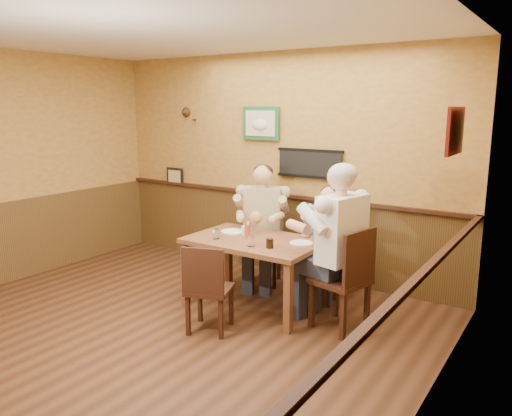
{
  "coord_description": "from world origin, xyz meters",
  "views": [
    {
      "loc": [
        3.3,
        -2.94,
        2.13
      ],
      "look_at": [
        0.51,
        1.27,
        1.1
      ],
      "focal_mm": 35.0,
      "sensor_mm": 36.0,
      "label": 1
    }
  ],
  "objects": [
    {
      "name": "water_glass_left",
      "position": [
        0.12,
        1.1,
        0.8
      ],
      "size": [
        0.08,
        0.08,
        0.11
      ],
      "primitive_type": "cylinder",
      "rotation": [
        0.0,
        0.0,
        0.12
      ],
      "color": "silver",
      "rests_on": "dining_table"
    },
    {
      "name": "chair_near_side",
      "position": [
        0.44,
        0.59,
        0.44
      ],
      "size": [
        0.51,
        0.51,
        0.87
      ],
      "primitive_type": null,
      "rotation": [
        0.0,
        0.0,
        3.48
      ],
      "color": "#391D12",
      "rests_on": "ground"
    },
    {
      "name": "pepper_shaker",
      "position": [
        0.34,
        1.38,
        0.79
      ],
      "size": [
        0.04,
        0.04,
        0.09
      ],
      "primitive_type": "cylinder",
      "rotation": [
        0.0,
        0.0,
        -0.16
      ],
      "color": "black",
      "rests_on": "dining_table"
    },
    {
      "name": "diner_blue_polo",
      "position": [
        0.97,
        2.07,
        0.57
      ],
      "size": [
        0.61,
        0.61,
        1.14
      ],
      "primitive_type": null,
      "rotation": [
        0.0,
        0.0,
        0.18
      ],
      "color": "#7C9DBB",
      "rests_on": "ground"
    },
    {
      "name": "plate_far_right",
      "position": [
        0.97,
        1.43,
        0.76
      ],
      "size": [
        0.31,
        0.31,
        0.02
      ],
      "primitive_type": "cylinder",
      "rotation": [
        0.0,
        0.0,
        0.31
      ],
      "color": "silver",
      "rests_on": "dining_table"
    },
    {
      "name": "diner_tan_shirt",
      "position": [
        0.15,
        1.98,
        0.66
      ],
      "size": [
        0.79,
        0.79,
        1.31
      ],
      "primitive_type": null,
      "rotation": [
        0.0,
        0.0,
        0.39
      ],
      "color": "tan",
      "rests_on": "ground"
    },
    {
      "name": "dining_table",
      "position": [
        0.46,
        1.32,
        0.66
      ],
      "size": [
        1.4,
        0.9,
        0.75
      ],
      "color": "brown",
      "rests_on": "ground"
    },
    {
      "name": "chair_back_right",
      "position": [
        0.97,
        2.07,
        0.4
      ],
      "size": [
        0.43,
        0.43,
        0.8
      ],
      "primitive_type": null,
      "rotation": [
        0.0,
        0.0,
        0.18
      ],
      "color": "#391D12",
      "rests_on": "ground"
    },
    {
      "name": "water_glass_mid",
      "position": [
        0.58,
        1.07,
        0.8
      ],
      "size": [
        0.09,
        0.09,
        0.11
      ],
      "primitive_type": "cylinder",
      "rotation": [
        0.0,
        0.0,
        -0.34
      ],
      "color": "white",
      "rests_on": "dining_table"
    },
    {
      "name": "room",
      "position": [
        0.13,
        0.17,
        1.69
      ],
      "size": [
        5.02,
        5.03,
        2.81
      ],
      "color": "#371E10",
      "rests_on": "ground"
    },
    {
      "name": "plate_far_left",
      "position": [
        0.1,
        1.43,
        0.76
      ],
      "size": [
        0.29,
        0.29,
        0.02
      ],
      "primitive_type": "cylinder",
      "rotation": [
        0.0,
        0.0,
        -0.08
      ],
      "color": "white",
      "rests_on": "dining_table"
    },
    {
      "name": "cola_tumbler",
      "position": [
        0.78,
        1.12,
        0.8
      ],
      "size": [
        0.09,
        0.09,
        0.1
      ],
      "primitive_type": "cylinder",
      "rotation": [
        0.0,
        0.0,
        -0.24
      ],
      "color": "black",
      "rests_on": "dining_table"
    },
    {
      "name": "hot_sauce_bottle",
      "position": [
        0.38,
        1.32,
        0.83
      ],
      "size": [
        0.05,
        0.05,
        0.16
      ],
      "primitive_type": "cylinder",
      "rotation": [
        0.0,
        0.0,
        0.36
      ],
      "color": "red",
      "rests_on": "dining_table"
    },
    {
      "name": "chair_back_left",
      "position": [
        0.15,
        1.98,
        0.46
      ],
      "size": [
        0.55,
        0.55,
        0.92
      ],
      "primitive_type": null,
      "rotation": [
        0.0,
        0.0,
        0.39
      ],
      "color": "#391D12",
      "rests_on": "ground"
    },
    {
      "name": "chair_right_end",
      "position": [
        1.46,
        1.32,
        0.51
      ],
      "size": [
        0.57,
        0.57,
        1.02
      ],
      "primitive_type": null,
      "rotation": [
        0.0,
        0.0,
        -1.8
      ],
      "color": "#391D12",
      "rests_on": "ground"
    },
    {
      "name": "diner_white_elder",
      "position": [
        1.46,
        1.32,
        0.73
      ],
      "size": [
        0.81,
        0.81,
        1.45
      ],
      "primitive_type": null,
      "rotation": [
        0.0,
        0.0,
        -1.8
      ],
      "color": "white",
      "rests_on": "ground"
    },
    {
      "name": "salt_shaker",
      "position": [
        0.26,
        1.4,
        0.8
      ],
      "size": [
        0.05,
        0.05,
        0.1
      ],
      "primitive_type": "cylinder",
      "rotation": [
        0.0,
        0.0,
        0.4
      ],
      "color": "white",
      "rests_on": "dining_table"
    }
  ]
}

